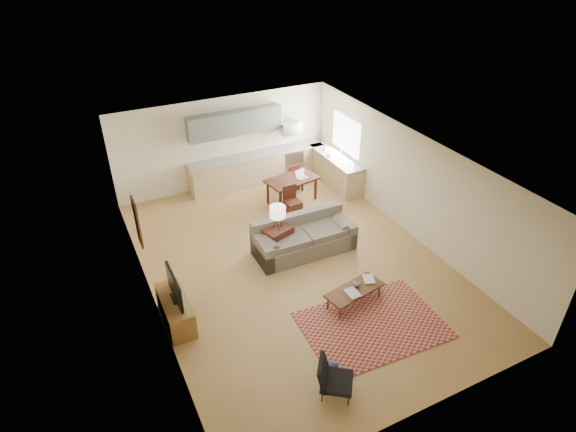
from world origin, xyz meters
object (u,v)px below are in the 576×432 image
armchair (337,379)px  console_table (278,242)px  sofa (304,236)px  dining_table (292,190)px  tv_credenza (176,310)px  coffee_table (354,296)px

armchair → console_table: (0.81, 4.04, 0.03)m
armchair → console_table: 4.12m
sofa → dining_table: sofa is taller
tv_credenza → sofa: bearing=16.1°
sofa → console_table: (-0.63, 0.14, -0.06)m
coffee_table → tv_credenza: 3.67m
sofa → armchair: (-1.44, -3.89, -0.09)m
armchair → console_table: size_ratio=0.93×
tv_credenza → dining_table: 5.39m
tv_credenza → dining_table: size_ratio=0.90×
tv_credenza → console_table: console_table is taller
sofa → console_table: sofa is taller
dining_table → console_table: bearing=-133.9°
sofa → coffee_table: (0.06, -2.12, -0.24)m
armchair → dining_table: bearing=16.4°
console_table → dining_table: (1.46, 2.16, -0.02)m
dining_table → sofa: bearing=-119.7°
sofa → armchair: bearing=-109.4°
coffee_table → tv_credenza: size_ratio=1.01×
coffee_table → armchair: armchair is taller
coffee_table → armchair: (-1.50, -1.78, 0.16)m
tv_credenza → dining_table: dining_table is taller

